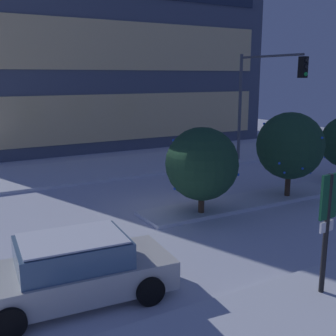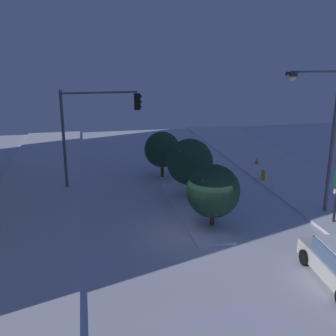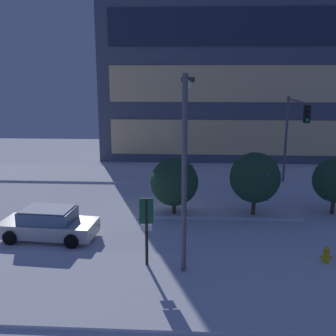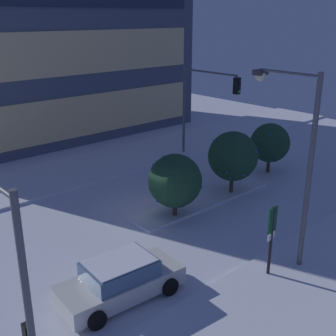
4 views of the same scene
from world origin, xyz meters
The scene contains 10 objects.
ground centered at (0.00, 0.00, 0.00)m, with size 52.00×52.00×0.00m, color silver.
curb_strip_far centered at (0.00, 8.38, 0.07)m, with size 52.00×5.20×0.14m, color silver.
median_strip centered at (2.77, -0.23, 0.07)m, with size 9.00×1.80×0.14m, color silver.
traffic_light_corner_far_right centered at (7.85, 4.62, 4.35)m, with size 0.32×4.96×6.18m.
street_lamp_arched centered at (0.99, -6.42, 4.97)m, with size 0.56×2.88×7.62m.
fire_hydrant centered at (6.72, -6.20, 0.41)m, with size 0.48×0.26×0.84m.
decorated_tree_median centered at (4.65, -0.58, 2.22)m, with size 2.71×2.71×3.58m.
decorated_tree_left_of_median centered at (0.33, -0.64, 1.93)m, with size 2.61×2.61×3.24m.
decorated_tree_right_of_median centered at (9.15, 0.19, 1.93)m, with size 2.44×2.44×3.15m.
construction_cone centered at (10.55, -7.38, 0.28)m, with size 0.36×0.36×0.55m, color orange.
Camera 2 is at (-17.65, 5.28, 8.60)m, focal length 44.07 mm.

